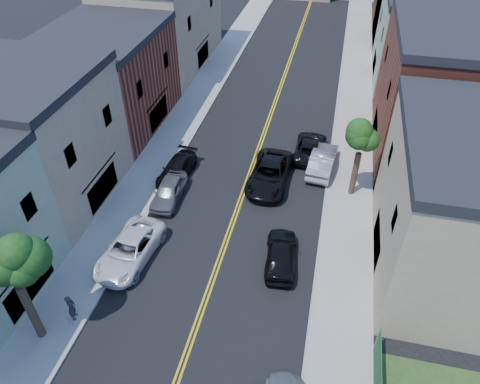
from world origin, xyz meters
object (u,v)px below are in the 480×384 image
Objects in this scene: dark_car_right_far at (310,147)px; black_suv_lane at (270,174)px; white_pickup at (130,250)px; pedestrian_left at (72,307)px; grey_car_left at (169,191)px; black_car_left at (177,169)px; silver_car_right at (323,161)px; black_car_right at (281,254)px.

dark_car_right_far is 0.84× the size of black_suv_lane.
white_pickup reaches higher than dark_car_right_far.
pedestrian_left reaches higher than dark_car_right_far.
grey_car_left is 12.50m from dark_car_right_far.
silver_car_right is (11.00, 3.46, 0.17)m from black_car_left.
pedestrian_left is at bearing 60.03° from silver_car_right.
dark_car_right_far is (9.44, 8.20, -0.05)m from grey_car_left.
black_suv_lane is at bearing -52.44° from pedestrian_left.
white_pickup is 9.47m from black_car_right.
silver_car_right is at bearing -57.70° from pedestrian_left.
white_pickup is 8.92m from black_car_left.
grey_car_left is 2.58× the size of pedestrian_left.
black_suv_lane reaches higher than black_car_right.
dark_car_right_far is at bearing -98.19° from black_car_right.
black_car_left is at bearing -43.45° from black_car_right.
silver_car_right is at bearing -104.95° from black_car_right.
grey_car_left is 12.35m from silver_car_right.
pedestrian_left is at bearing -89.69° from black_car_left.
black_suv_lane is (7.20, 0.76, 0.18)m from black_car_left.
pedestrian_left is at bearing 26.62° from black_car_right.
dark_car_right_far is at bearing 39.78° from grey_car_left.
pedestrian_left is at bearing -118.26° from black_suv_lane.
grey_car_left is at bearing 92.15° from white_pickup.
black_car_left is 13.90m from pedestrian_left.
dark_car_right_far is (0.51, 12.53, -0.07)m from black_car_right.
silver_car_right reaches higher than black_car_right.
white_pickup is 6.10m from grey_car_left.
white_pickup is at bearing -125.00° from black_suv_lane.
white_pickup is 3.26× the size of pedestrian_left.
black_suv_lane reaches higher than grey_car_left.
dark_car_right_far is at bearing 62.15° from black_suv_lane.
black_suv_lane is (-2.10, 7.92, 0.07)m from black_car_right.
white_pickup is 1.26× the size of grey_car_left.
pedestrian_left is at bearing -99.32° from grey_car_left.
pedestrian_left reaches higher than grey_car_left.
silver_car_right reaches higher than grey_car_left.
white_pickup is 1.10× the size of dark_car_right_far.
grey_car_left is at bearing -30.64° from pedestrian_left.
black_car_left is (-0.37, 2.83, -0.08)m from grey_car_left.
dark_car_right_far is at bearing -52.34° from pedestrian_left.
black_car_left is at bearing 22.69° from silver_car_right.
white_pickup is at bearing -36.22° from pedestrian_left.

